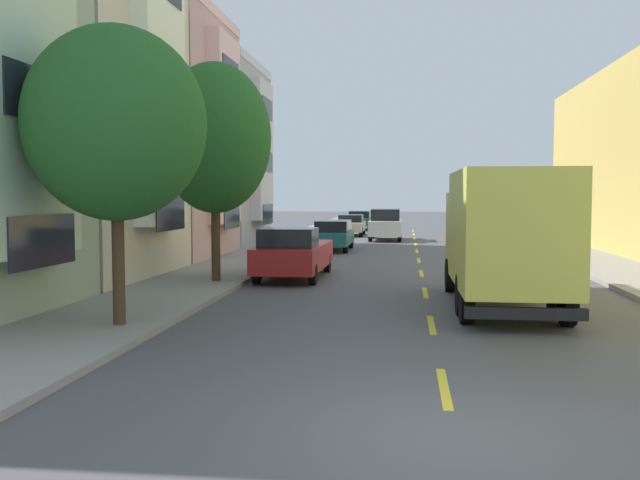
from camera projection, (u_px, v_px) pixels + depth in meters
The scene contains 15 objects.
ground_plane at pixel (416, 247), 37.92m from camera, with size 160.00×160.00×0.00m, color #4C4C4F.
sidewalk_left at pixel (280, 247), 36.79m from camera, with size 3.20×120.00×0.14m, color gray.
sidewalk_right at pixel (560, 250), 35.07m from camera, with size 3.20×120.00×0.14m, color gray.
lane_centerline_dashes at pixel (418, 255), 32.47m from camera, with size 0.14×47.20×0.01m.
townhouse_third_rose at pixel (89, 141), 31.31m from camera, with size 12.71×7.86×10.84m.
townhouse_fourth_dove_grey at pixel (165, 158), 39.24m from camera, with size 11.38×7.86×10.08m.
street_tree_nearest at pixel (116, 124), 14.17m from camera, with size 3.65×3.65×6.06m.
street_tree_second at pixel (215, 138), 21.50m from camera, with size 3.46×3.46×6.71m.
delivery_box_truck at pixel (503, 232), 17.18m from camera, with size 2.44×7.23×3.36m.
parked_pickup_red at pixel (293, 254), 23.51m from camera, with size 2.06×5.32×1.73m.
parked_wagon_forest at pixel (359, 220), 56.71m from camera, with size 1.96×4.75×1.50m.
parked_pickup_orange at pixel (482, 225), 45.49m from camera, with size 2.01×5.30×1.73m.
parked_sedan_champagne at pixel (351, 225), 48.31m from camera, with size 1.80×4.50×1.43m.
parked_wagon_teal at pixel (333, 234), 35.50m from camera, with size 1.85×4.71×1.50m.
moving_white_sedan at pixel (386, 224), 43.42m from camera, with size 1.95×4.80×1.93m.
Camera 1 is at (-0.57, -8.17, 2.79)m, focal length 39.43 mm.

